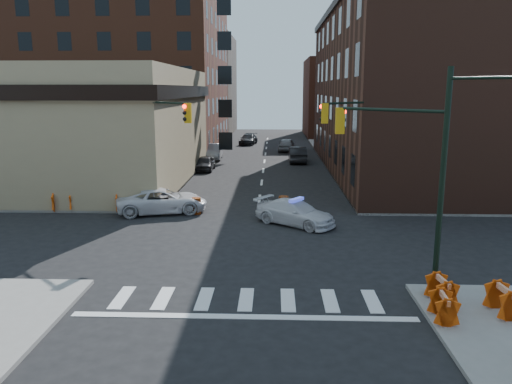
# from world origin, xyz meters

# --- Properties ---
(ground) EXTENTS (140.00, 140.00, 0.00)m
(ground) POSITION_xyz_m (0.00, 0.00, 0.00)
(ground) COLOR black
(ground) RESTS_ON ground
(sidewalk_nw) EXTENTS (34.00, 54.50, 0.15)m
(sidewalk_nw) POSITION_xyz_m (-23.00, 32.75, 0.07)
(sidewalk_nw) COLOR gray
(sidewalk_nw) RESTS_ON ground
(sidewalk_ne) EXTENTS (34.00, 54.50, 0.15)m
(sidewalk_ne) POSITION_xyz_m (23.00, 32.75, 0.07)
(sidewalk_ne) COLOR gray
(sidewalk_ne) RESTS_ON ground
(bank_building) EXTENTS (22.00, 22.00, 9.00)m
(bank_building) POSITION_xyz_m (-17.00, 16.50, 4.50)
(bank_building) COLOR #948561
(bank_building) RESTS_ON ground
(apartment_block) EXTENTS (25.00, 25.00, 24.00)m
(apartment_block) POSITION_xyz_m (-18.50, 40.00, 12.00)
(apartment_block) COLOR #5B2D1C
(apartment_block) RESTS_ON ground
(commercial_row_ne) EXTENTS (14.00, 34.00, 14.00)m
(commercial_row_ne) POSITION_xyz_m (13.00, 22.50, 7.00)
(commercial_row_ne) COLOR #46271C
(commercial_row_ne) RESTS_ON ground
(filler_nw) EXTENTS (20.00, 18.00, 16.00)m
(filler_nw) POSITION_xyz_m (-16.00, 62.00, 8.00)
(filler_nw) COLOR brown
(filler_nw) RESTS_ON ground
(filler_ne) EXTENTS (16.00, 16.00, 12.00)m
(filler_ne) POSITION_xyz_m (14.00, 58.00, 6.00)
(filler_ne) COLOR #5B2D1C
(filler_ne) RESTS_ON ground
(signal_pole_se) EXTENTS (5.40, 5.27, 8.00)m
(signal_pole_se) POSITION_xyz_m (6.04, -5.52, 4.61)
(signal_pole_se) COLOR black
(signal_pole_se) RESTS_ON sidewalk_se
(signal_pole_nw) EXTENTS (3.58, 3.67, 8.00)m
(signal_pole_nw) POSITION_xyz_m (-5.85, 5.34, 4.34)
(signal_pole_nw) COLOR black
(signal_pole_nw) RESTS_ON sidewalk_nw
(signal_pole_ne) EXTENTS (3.67, 3.58, 8.00)m
(signal_pole_ne) POSITION_xyz_m (5.84, 5.35, 4.34)
(signal_pole_ne) COLOR black
(signal_pole_ne) RESTS_ON sidewalk_ne
(tree_ne_near) EXTENTS (3.00, 3.00, 4.85)m
(tree_ne_near) POSITION_xyz_m (7.50, 26.00, 3.49)
(tree_ne_near) COLOR black
(tree_ne_near) RESTS_ON sidewalk_ne
(tree_ne_far) EXTENTS (3.00, 3.00, 4.85)m
(tree_ne_far) POSITION_xyz_m (7.50, 34.00, 3.49)
(tree_ne_far) COLOR black
(tree_ne_far) RESTS_ON sidewalk_ne
(police_car) EXTENTS (4.91, 4.29, 1.36)m
(police_car) POSITION_xyz_m (2.16, 3.37, 0.68)
(police_car) COLOR silver
(police_car) RESTS_ON ground
(pickup) EXTENTS (5.86, 3.81, 1.50)m
(pickup) POSITION_xyz_m (-5.80, 5.80, 0.75)
(pickup) COLOR silver
(pickup) RESTS_ON ground
(parked_car_wnear) EXTENTS (1.66, 3.98, 1.35)m
(parked_car_wnear) POSITION_xyz_m (-5.38, 21.86, 0.67)
(parked_car_wnear) COLOR black
(parked_car_wnear) RESTS_ON ground
(parked_car_wfar) EXTENTS (1.87, 4.98, 1.62)m
(parked_car_wfar) POSITION_xyz_m (-5.50, 29.45, 0.81)
(parked_car_wfar) COLOR gray
(parked_car_wfar) RESTS_ON ground
(parked_car_wdeep) EXTENTS (2.61, 5.04, 1.40)m
(parked_car_wdeep) POSITION_xyz_m (-2.50, 44.11, 0.70)
(parked_car_wdeep) COLOR black
(parked_car_wdeep) RESTS_ON ground
(parked_car_enear) EXTENTS (1.75, 4.90, 1.61)m
(parked_car_enear) POSITION_xyz_m (3.40, 27.51, 0.80)
(parked_car_enear) COLOR black
(parked_car_enear) RESTS_ON ground
(parked_car_efar) EXTENTS (2.26, 4.76, 1.57)m
(parked_car_efar) POSITION_xyz_m (2.50, 36.82, 0.79)
(parked_car_efar) COLOR gray
(parked_car_efar) RESTS_ON ground
(pedestrian_a) EXTENTS (0.84, 0.74, 1.93)m
(pedestrian_a) POSITION_xyz_m (-7.54, 6.09, 1.12)
(pedestrian_a) COLOR black
(pedestrian_a) RESTS_ON sidewalk_nw
(pedestrian_b) EXTENTS (0.92, 0.72, 1.88)m
(pedestrian_b) POSITION_xyz_m (-11.75, 8.32, 1.09)
(pedestrian_b) COLOR black
(pedestrian_b) RESTS_ON sidewalk_nw
(pedestrian_c) EXTENTS (1.02, 0.85, 1.64)m
(pedestrian_c) POSITION_xyz_m (-13.00, 6.00, 0.97)
(pedestrian_c) COLOR #1F212E
(pedestrian_c) RESTS_ON sidewalk_nw
(barrel_road) EXTENTS (0.75, 0.75, 1.05)m
(barrel_road) POSITION_xyz_m (1.57, 6.00, 0.52)
(barrel_road) COLOR #C34409
(barrel_road) RESTS_ON ground
(barrel_bank) EXTENTS (0.59, 0.59, 0.99)m
(barrel_bank) POSITION_xyz_m (-3.69, 5.60, 0.50)
(barrel_bank) COLOR #ED570B
(barrel_bank) RESTS_ON ground
(barricade_se_a) EXTENTS (0.74, 1.32, 0.96)m
(barricade_se_a) POSITION_xyz_m (8.50, -8.00, 0.63)
(barricade_se_a) COLOR red
(barricade_se_a) RESTS_ON sidewalk_se
(barricade_se_b) EXTENTS (0.74, 1.28, 0.92)m
(barricade_se_b) POSITION_xyz_m (6.77, -7.16, 0.61)
(barricade_se_b) COLOR red
(barricade_se_b) RESTS_ON sidewalk_se
(barricade_se_c) EXTENTS (0.66, 1.21, 0.88)m
(barricade_se_c) POSITION_xyz_m (6.40, -8.50, 0.59)
(barricade_se_c) COLOR #CF5A09
(barricade_se_c) RESTS_ON sidewalk_se
(barricade_nw_a) EXTENTS (1.42, 0.94, 0.98)m
(barricade_nw_a) POSITION_xyz_m (-8.04, 5.70, 0.64)
(barricade_nw_a) COLOR red
(barricade_nw_a) RESTS_ON sidewalk_nw
(barricade_nw_b) EXTENTS (1.46, 0.91, 1.02)m
(barricade_nw_b) POSITION_xyz_m (-11.89, 5.70, 0.66)
(barricade_nw_b) COLOR #D4640A
(barricade_nw_b) RESTS_ON sidewalk_nw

